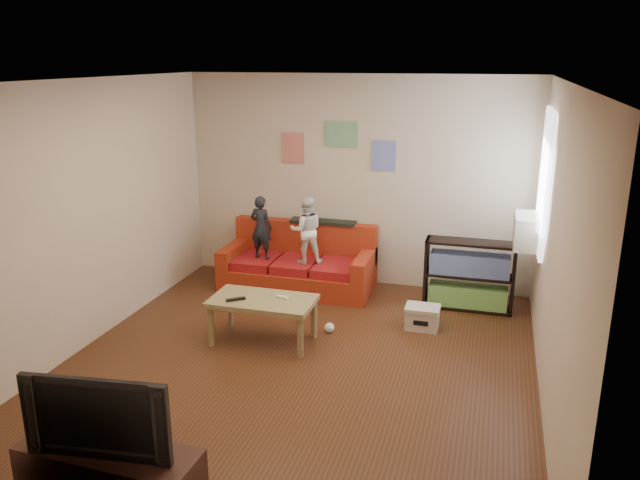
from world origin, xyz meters
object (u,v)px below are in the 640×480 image
(child_a, at_px, (261,228))
(bookshelf, at_px, (469,279))
(sofa, at_px, (299,266))
(coffee_table, at_px, (263,305))
(file_box, at_px, (422,317))
(tv_stand, at_px, (111,479))
(child_b, at_px, (306,230))
(television, at_px, (103,411))

(child_a, bearing_deg, bookshelf, -169.83)
(sofa, xyz_separation_m, coffee_table, (0.13, -1.66, 0.13))
(coffee_table, distance_m, bookshelf, 2.53)
(coffee_table, bearing_deg, sofa, 94.60)
(sofa, xyz_separation_m, bookshelf, (2.15, -0.13, 0.09))
(sofa, xyz_separation_m, file_box, (1.70, -0.86, -0.15))
(bookshelf, height_order, tv_stand, bookshelf)
(child_a, xyz_separation_m, file_box, (2.16, -0.70, -0.68))
(coffee_table, height_order, file_box, coffee_table)
(tv_stand, bearing_deg, child_a, 99.74)
(bookshelf, bearing_deg, child_b, -178.88)
(child_a, bearing_deg, file_box, 171.36)
(child_b, distance_m, coffee_table, 1.55)
(bookshelf, height_order, file_box, bookshelf)
(sofa, height_order, file_box, sofa)
(file_box, bearing_deg, tv_stand, -115.20)
(file_box, relative_size, television, 0.39)
(sofa, bearing_deg, tv_stand, -88.95)
(television, bearing_deg, child_b, 82.48)
(bookshelf, bearing_deg, file_box, -121.22)
(sofa, xyz_separation_m, tv_stand, (0.08, -4.32, -0.05))
(file_box, height_order, television, television)
(child_a, relative_size, child_b, 0.97)
(child_b, bearing_deg, bookshelf, 159.21)
(sofa, relative_size, bookshelf, 1.85)
(sofa, distance_m, coffee_table, 1.67)
(sofa, relative_size, coffee_table, 1.78)
(file_box, bearing_deg, child_b, 155.84)
(coffee_table, relative_size, bookshelf, 1.04)
(child_b, bearing_deg, television, 67.13)
(bookshelf, relative_size, television, 1.07)
(child_b, height_order, file_box, child_b)
(child_b, distance_m, tv_stand, 4.19)
(child_a, height_order, tv_stand, child_a)
(child_a, xyz_separation_m, child_b, (0.60, 0.00, 0.01))
(child_a, height_order, child_b, child_b)
(child_a, height_order, coffee_table, child_a)
(sofa, distance_m, tv_stand, 4.32)
(tv_stand, bearing_deg, child_b, 91.50)
(sofa, distance_m, bookshelf, 2.16)
(child_b, height_order, bookshelf, child_b)
(sofa, bearing_deg, bookshelf, -3.37)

